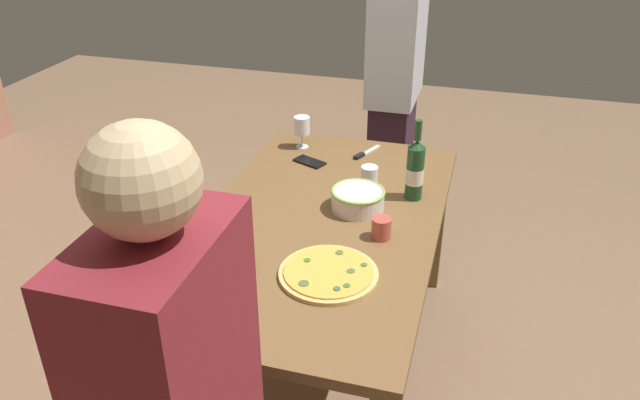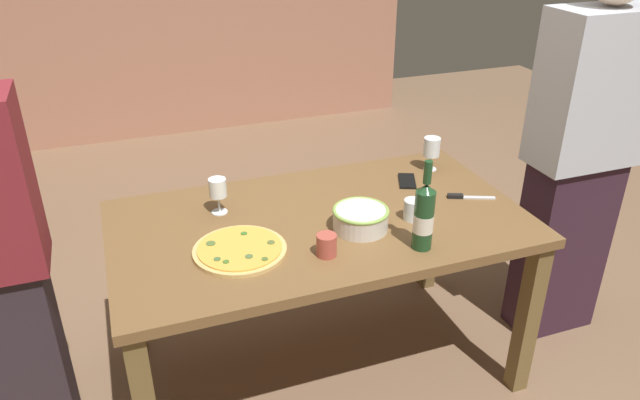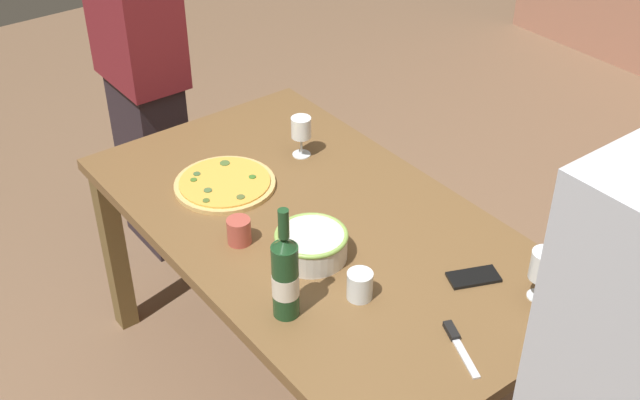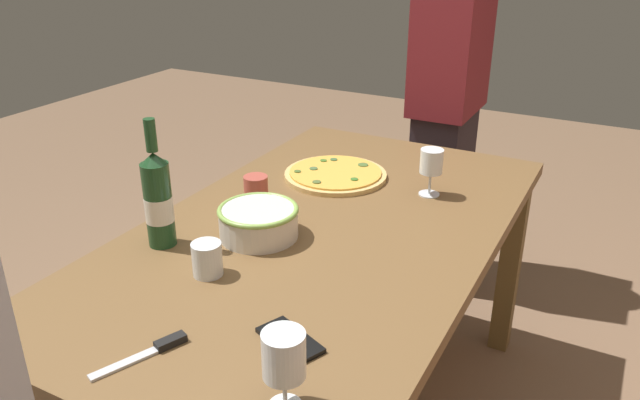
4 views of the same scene
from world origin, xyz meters
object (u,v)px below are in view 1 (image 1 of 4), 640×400
Objects in this scene: wine_bottle at (415,169)px; pizza_knife at (364,154)px; cup_ceramic at (381,228)px; cup_amber at (369,176)px; serving_bowl at (358,199)px; pizza at (328,273)px; person_host at (394,93)px; dining_table at (320,240)px; cell_phone at (310,162)px; wine_glass_by_bottle at (302,127)px; wine_glass_near_pizza at (237,237)px.

wine_bottle is 1.78× the size of pizza_knife.
pizza_knife is at bearing 38.41° from wine_bottle.
wine_bottle is 0.36m from cup_ceramic.
cup_amber is (0.07, 0.20, -0.09)m from wine_bottle.
serving_bowl is 1.13× the size of pizza_knife.
pizza_knife is at bearing 17.19° from cup_ceramic.
person_host is at bearing 1.85° from pizza.
serving_bowl is at bearing 6.22° from person_host.
cup_amber is at bearing -19.67° from dining_table.
serving_bowl reaches higher than cell_phone.
dining_table is 0.64m from pizza_knife.
person_host is at bearing 15.09° from wine_bottle.
serving_bowl is 0.23m from cup_ceramic.
dining_table is 10.42× the size of wine_glass_by_bottle.
cup_ceramic is at bearing -145.01° from serving_bowl.
wine_bottle is 0.19× the size of person_host.
serving_bowl is 0.57m from wine_glass_near_pizza.
serving_bowl is at bearing 127.77° from wine_bottle.
person_host is (1.22, 0.17, 0.09)m from cup_ceramic.
person_host reaches higher than cell_phone.
cup_amber is at bearing 71.15° from wine_bottle.
dining_table is 1.18m from person_host.
wine_glass_by_bottle is 1.87× the size of cup_amber.
wine_glass_near_pizza is at bearing 123.39° from cup_ceramic.
dining_table is 19.87× the size of cup_ceramic.
person_host reaches higher than dining_table.
cell_phone is (0.82, 0.31, -0.01)m from pizza.
dining_table is at bearing -135.70° from cell_phone.
pizza is 0.98m from pizza_knife.
pizza_knife is (0.63, -0.04, 0.10)m from dining_table.
cell_phone is at bearing -0.36° from wine_glass_near_pizza.
wine_glass_by_bottle reaches higher than cup_amber.
wine_glass_by_bottle is (0.36, 0.59, -0.03)m from wine_bottle.
pizza_knife is at bearing 16.47° from cup_amber.
pizza_knife is (0.97, 0.09, -0.00)m from pizza.
person_host is at bearing -33.77° from wine_glass_by_bottle.
pizza is at bearing -179.39° from cup_amber.
wine_glass_by_bottle is at bearing -29.82° from person_host.
pizza is 0.66m from wine_bottle.
cup_amber is at bearing -127.13° from wine_glass_by_bottle.
cell_phone reaches higher than dining_table.
wine_bottle reaches higher than serving_bowl.
wine_glass_near_pizza reaches higher than pizza.
pizza_knife is at bearing -0.84° from person_host.
wine_glass_by_bottle is 1.07× the size of cell_phone.
serving_bowl is at bearing -116.29° from cell_phone.
wine_bottle is (0.27, -0.32, 0.22)m from dining_table.
wine_glass_by_bottle is at bearing 37.08° from serving_bowl.
wine_glass_near_pizza reaches higher than cup_ceramic.
wine_bottle is 0.55m from cell_phone.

